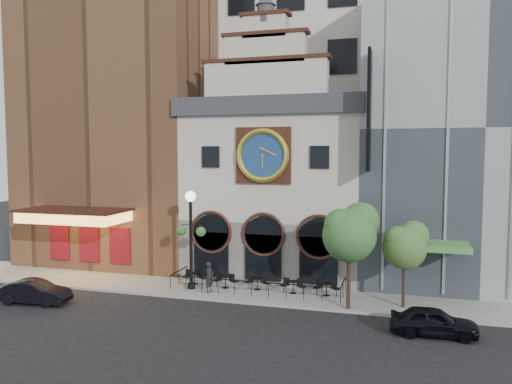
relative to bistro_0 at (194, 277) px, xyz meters
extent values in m
plane|color=black|center=(4.37, -2.82, -0.61)|extent=(120.00, 120.00, 0.00)
cube|color=gray|center=(4.37, -0.32, -0.54)|extent=(44.00, 5.00, 0.15)
cube|color=#605E5B|center=(4.37, 5.18, 1.54)|extent=(12.00, 8.00, 4.00)
cube|color=beige|center=(4.37, 5.18, 7.04)|extent=(12.00, 8.00, 7.00)
cube|color=#2D3035|center=(4.37, 5.18, 11.14)|extent=(12.60, 8.60, 1.20)
cube|color=#361810|center=(4.37, 1.10, 7.94)|extent=(3.60, 0.25, 3.60)
cylinder|color=navy|center=(4.37, 0.96, 7.94)|extent=(3.10, 0.12, 3.10)
torus|color=gold|center=(4.37, 0.88, 7.94)|extent=(3.46, 0.36, 3.46)
cylinder|color=#2D3035|center=(4.37, 1.58, 16.84)|extent=(1.10, 1.10, 1.10)
cube|color=brown|center=(-8.63, 7.18, 12.04)|extent=(14.00, 12.00, 25.00)
cube|color=#FFBF59|center=(-8.63, -0.52, 3.74)|extent=(7.00, 3.40, 0.70)
cube|color=#361810|center=(-8.63, -0.52, 4.19)|extent=(7.40, 3.80, 0.15)
cube|color=maroon|center=(-8.63, 1.13, 1.54)|extent=(5.60, 0.15, 2.60)
cube|color=gray|center=(17.37, 7.18, 9.54)|extent=(14.00, 12.00, 20.00)
cube|color=#539343|center=(14.37, -0.02, 2.84)|extent=(4.50, 2.40, 0.35)
cube|color=black|center=(10.97, 0.18, 10.54)|extent=(0.18, 1.60, 7.00)
cube|color=silver|center=(4.37, 17.18, 19.39)|extent=(20.00, 16.00, 40.00)
cylinder|color=black|center=(0.00, 0.00, 0.28)|extent=(0.68, 0.68, 0.03)
cylinder|color=black|center=(0.00, 0.00, -0.09)|extent=(0.06, 0.06, 0.72)
cylinder|color=black|center=(2.27, -0.33, 0.28)|extent=(0.68, 0.68, 0.03)
cylinder|color=black|center=(2.27, -0.33, -0.09)|extent=(0.06, 0.06, 0.72)
cylinder|color=black|center=(4.32, -0.15, 0.28)|extent=(0.68, 0.68, 0.03)
cylinder|color=black|center=(4.32, -0.15, -0.09)|extent=(0.06, 0.06, 0.72)
cylinder|color=black|center=(6.65, -0.35, 0.28)|extent=(0.68, 0.68, 0.03)
cylinder|color=black|center=(6.65, -0.35, -0.09)|extent=(0.06, 0.06, 0.72)
cylinder|color=black|center=(8.68, -0.28, 0.28)|extent=(0.68, 0.68, 0.03)
cylinder|color=black|center=(8.68, -0.28, -0.09)|extent=(0.06, 0.06, 0.72)
imported|color=black|center=(14.47, -5.02, 0.08)|extent=(4.11, 1.76, 1.38)
imported|color=black|center=(-7.43, -6.02, 0.07)|extent=(4.27, 1.88, 1.36)
imported|color=black|center=(1.66, -1.49, 0.48)|extent=(0.56, 0.75, 1.89)
cylinder|color=black|center=(0.24, -1.05, 2.35)|extent=(0.20, 0.20, 5.63)
cylinder|color=black|center=(0.24, -1.05, -0.29)|extent=(0.50, 0.50, 0.34)
sphere|color=white|center=(0.24, -1.05, 5.39)|extent=(0.68, 0.68, 0.68)
sphere|color=#275D25|center=(-0.43, -1.04, 3.20)|extent=(0.63, 0.63, 0.63)
sphere|color=#275D25|center=(0.92, -1.05, 3.20)|extent=(0.63, 0.63, 0.63)
cylinder|color=#382619|center=(10.18, -2.42, 1.12)|extent=(0.23, 0.23, 3.17)
sphere|color=#2E6126|center=(10.18, -2.42, 3.61)|extent=(2.94, 2.94, 2.94)
sphere|color=#2E6126|center=(10.75, -2.08, 4.41)|extent=(2.04, 2.04, 2.04)
sphere|color=#2E6126|center=(9.73, -2.64, 4.18)|extent=(1.81, 1.81, 1.81)
cylinder|color=#382619|center=(13.10, -1.29, 0.84)|extent=(0.19, 0.19, 2.61)
sphere|color=#3D6427|center=(13.10, -1.29, 2.89)|extent=(2.42, 2.42, 2.42)
sphere|color=#3D6427|center=(13.56, -1.01, 3.54)|extent=(1.68, 1.68, 1.68)
sphere|color=#3D6427|center=(12.72, -1.48, 3.35)|extent=(1.49, 1.49, 1.49)
camera|label=1|loc=(12.74, -29.64, 8.11)|focal=35.00mm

